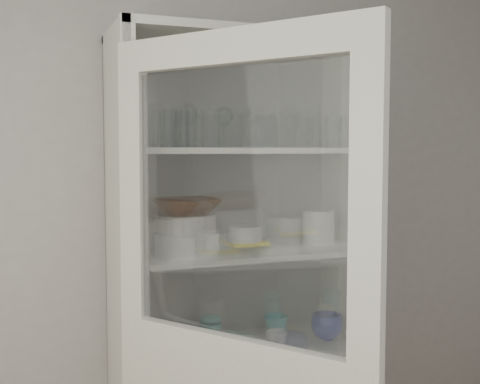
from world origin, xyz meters
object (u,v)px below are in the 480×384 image
object	(u,v)px
grey_bowl_stack	(318,227)
white_canister	(146,338)
yellow_trivet	(244,242)
terracotta_bowl	(187,206)
goblet_2	(293,128)
mug_blue	(327,326)
goblet_3	(291,128)
goblet_0	(190,125)
glass_platter	(244,246)
mug_white	(276,341)
pantry_cabinet	(235,322)
measuring_cups	(172,357)
mug_teal	(276,327)
teal_jar	(210,332)
goblet_1	(223,125)
plate_stack_back	(143,235)
cream_bowl	(187,224)
white_ramekin	(244,233)
plate_stack_front	(187,244)

from	to	relation	value
grey_bowl_stack	white_canister	distance (m)	0.83
yellow_trivet	white_canister	bearing A→B (deg)	170.64
terracotta_bowl	grey_bowl_stack	size ratio (longest dim) A/B	1.75
goblet_2	mug_blue	xyz separation A→B (m)	(0.08, -0.16, -0.84)
goblet_3	goblet_0	bearing A→B (deg)	177.31
glass_platter	mug_white	distance (m)	0.39
goblet_2	grey_bowl_stack	distance (m)	0.44
pantry_cabinet	goblet_2	size ratio (longest dim) A/B	12.04
glass_platter	measuring_cups	size ratio (longest dim) A/B	3.63
goblet_2	yellow_trivet	size ratio (longest dim) A/B	1.11
goblet_3	grey_bowl_stack	bearing A→B (deg)	-49.64
mug_teal	teal_jar	size ratio (longest dim) A/B	0.96
yellow_trivet	goblet_2	bearing A→B (deg)	27.38
goblet_0	mug_white	distance (m)	0.92
teal_jar	white_canister	size ratio (longest dim) A/B	0.83
goblet_1	white_canister	world-z (taller)	goblet_1
plate_stack_back	glass_platter	bearing A→B (deg)	-20.03
terracotta_bowl	mug_teal	xyz separation A→B (m)	(0.42, 0.12, -0.53)
cream_bowl	teal_jar	size ratio (longest dim) A/B	2.06
goblet_2	goblet_3	xyz separation A→B (m)	(-0.03, -0.04, -0.00)
cream_bowl	white_canister	distance (m)	0.49
glass_platter	goblet_1	bearing A→B (deg)	110.94
yellow_trivet	white_canister	size ratio (longest dim) A/B	1.21
white_ramekin	mug_blue	xyz separation A→B (m)	(0.37, -0.02, -0.41)
plate_stack_back	white_ramekin	xyz separation A→B (m)	(0.38, -0.14, 0.01)
plate_stack_front	goblet_0	bearing A→B (deg)	69.83
plate_stack_front	mug_teal	bearing A→B (deg)	15.90
teal_jar	glass_platter	bearing A→B (deg)	-36.23
goblet_2	plate_stack_front	xyz separation A→B (m)	(-0.53, -0.20, -0.45)
grey_bowl_stack	mug_white	distance (m)	0.50
goblet_3	mug_blue	bearing A→B (deg)	-47.33
glass_platter	mug_blue	bearing A→B (deg)	-2.38
goblet_0	cream_bowl	distance (m)	0.42
goblet_2	glass_platter	bearing A→B (deg)	-152.62
plate_stack_back	mug_teal	size ratio (longest dim) A/B	1.99
goblet_3	mug_blue	xyz separation A→B (m)	(0.11, -0.12, -0.83)
pantry_cabinet	terracotta_bowl	xyz separation A→B (m)	(-0.24, -0.14, 0.50)
plate_stack_back	measuring_cups	distance (m)	0.48
plate_stack_front	glass_platter	bearing A→B (deg)	11.74
teal_jar	measuring_cups	xyz separation A→B (m)	(-0.20, -0.15, -0.03)
goblet_1	white_ramekin	distance (m)	0.45
white_ramekin	mug_white	bearing A→B (deg)	-43.05
terracotta_bowl	white_canister	xyz separation A→B (m)	(-0.13, 0.12, -0.52)
plate_stack_front	white_ramekin	world-z (taller)	white_ramekin
goblet_1	mug_white	world-z (taller)	goblet_1
yellow_trivet	grey_bowl_stack	bearing A→B (deg)	1.76
goblet_1	goblet_3	bearing A→B (deg)	-1.92
goblet_2	teal_jar	size ratio (longest dim) A/B	1.63
plate_stack_front	mug_white	bearing A→B (deg)	-6.41
glass_platter	measuring_cups	world-z (taller)	glass_platter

